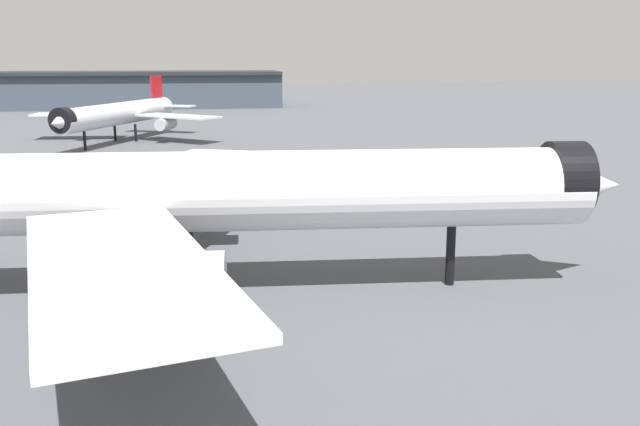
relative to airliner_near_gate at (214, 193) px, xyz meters
name	(u,v)px	position (x,y,z in m)	size (l,w,h in m)	color
ground	(188,308)	(-2.32, -3.27, -7.75)	(900.00, 900.00, 0.00)	#4C4F54
airliner_near_gate	(214,193)	(0.00, 0.00, 0.00)	(63.73, 57.80, 17.59)	white
airliner_far_taxiway	(120,114)	(-14.68, 101.24, -1.73)	(40.98, 45.73, 13.66)	silver
terminal_building	(28,90)	(-54.72, 212.62, -1.08)	(177.77, 37.34, 20.31)	#3D4756
baggage_tug_wing	(132,192)	(-8.61, 37.45, -6.77)	(3.49, 3.32, 1.85)	black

